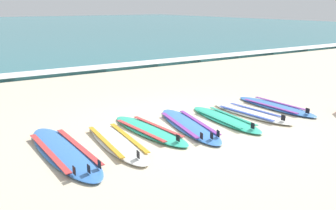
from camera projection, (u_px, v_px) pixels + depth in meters
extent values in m
plane|color=beige|center=(187.00, 126.00, 7.03)|extent=(80.00, 80.00, 0.00)
cube|color=white|center=(70.00, 71.00, 12.48)|extent=(80.00, 0.95, 0.11)
ellipsoid|color=#3875CC|center=(64.00, 151.00, 5.75)|extent=(0.70, 2.60, 0.07)
cube|color=#D13838|center=(49.00, 152.00, 5.62)|extent=(0.13, 1.81, 0.01)
cube|color=#D13838|center=(78.00, 146.00, 5.87)|extent=(0.13, 1.81, 0.01)
cube|color=black|center=(89.00, 169.00, 4.92)|extent=(0.01, 0.09, 0.11)
cube|color=black|center=(74.00, 170.00, 4.87)|extent=(0.01, 0.09, 0.11)
cube|color=black|center=(99.00, 164.00, 5.06)|extent=(0.01, 0.09, 0.11)
ellipsoid|color=silver|center=(117.00, 141.00, 6.17)|extent=(0.75, 2.30, 0.07)
cube|color=gold|center=(105.00, 141.00, 6.06)|extent=(0.21, 1.58, 0.01)
cube|color=gold|center=(128.00, 137.00, 6.25)|extent=(0.21, 1.58, 0.01)
cube|color=black|center=(138.00, 154.00, 5.39)|extent=(0.02, 0.09, 0.11)
ellipsoid|color=#2DB793|center=(149.00, 130.00, 6.71)|extent=(0.71, 2.15, 0.07)
cube|color=#D13838|center=(140.00, 130.00, 6.58)|extent=(0.20, 1.48, 0.01)
cube|color=#D13838|center=(157.00, 126.00, 6.81)|extent=(0.20, 1.48, 0.01)
cube|color=black|center=(178.00, 138.00, 6.06)|extent=(0.02, 0.09, 0.11)
ellipsoid|color=#3875CC|center=(189.00, 125.00, 6.99)|extent=(1.00, 2.37, 0.07)
cube|color=purple|center=(179.00, 124.00, 6.90)|extent=(0.38, 1.60, 0.01)
cube|color=purple|center=(199.00, 122.00, 7.05)|extent=(0.38, 1.60, 0.01)
cube|color=black|center=(212.00, 136.00, 6.16)|extent=(0.03, 0.09, 0.11)
cube|color=black|center=(201.00, 136.00, 6.16)|extent=(0.03, 0.09, 0.11)
cube|color=black|center=(218.00, 133.00, 6.27)|extent=(0.03, 0.09, 0.11)
ellipsoid|color=#2DB793|center=(225.00, 119.00, 7.36)|extent=(0.62, 2.07, 0.07)
cube|color=teal|center=(217.00, 118.00, 7.26)|extent=(0.15, 1.43, 0.01)
cube|color=teal|center=(232.00, 116.00, 7.44)|extent=(0.15, 1.43, 0.01)
cube|color=black|center=(253.00, 126.00, 6.67)|extent=(0.02, 0.09, 0.11)
ellipsoid|color=silver|center=(251.00, 113.00, 7.74)|extent=(0.71, 2.03, 0.07)
cube|color=#334CB2|center=(245.00, 113.00, 7.62)|extent=(0.22, 1.39, 0.01)
cube|color=#334CB2|center=(256.00, 110.00, 7.84)|extent=(0.22, 1.39, 0.01)
cube|color=black|center=(283.00, 118.00, 7.14)|extent=(0.02, 0.09, 0.11)
ellipsoid|color=#3875CC|center=(275.00, 106.00, 8.27)|extent=(0.60, 2.11, 0.07)
cube|color=purple|center=(270.00, 106.00, 8.16)|extent=(0.13, 1.47, 0.01)
cube|color=purple|center=(281.00, 103.00, 8.37)|extent=(0.13, 1.47, 0.01)
cube|color=black|center=(308.00, 111.00, 7.61)|extent=(0.02, 0.09, 0.11)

